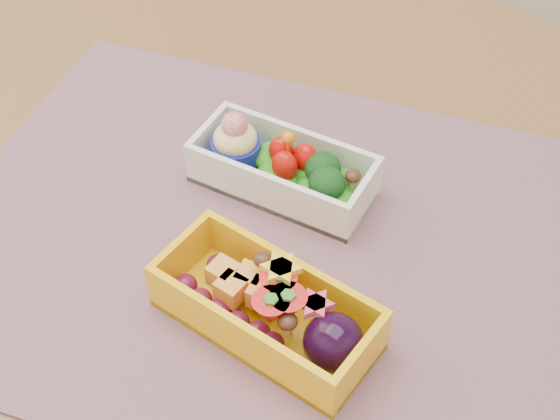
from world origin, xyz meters
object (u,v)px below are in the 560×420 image
Objects in this scene: table at (256,283)px; placemat at (269,243)px; bento_white at (282,168)px; bento_yellow at (270,309)px.

placemat reaches higher than table.
bento_white reaches higher than placemat.
bento_white reaches higher than table.
placemat is 0.07m from bento_white.
table is 7.59× the size of bento_white.
bento_white reaches higher than bento_yellow.
bento_yellow reaches higher than table.
bento_white is 0.97× the size of bento_yellow.
bento_yellow is at bearing -44.64° from table.
placemat is 0.09m from bento_yellow.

